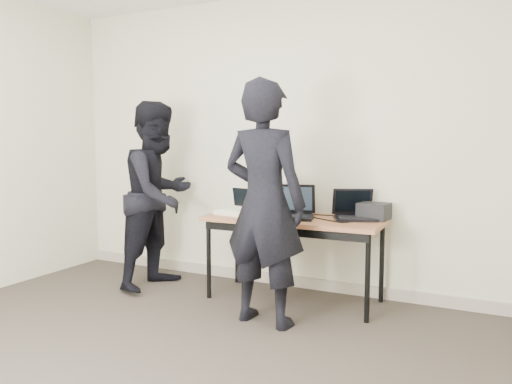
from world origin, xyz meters
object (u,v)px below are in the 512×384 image
Objects in this scene: laptop_right at (354,212)px; person_observer at (159,195)px; person_typist at (264,203)px; laptop_center at (293,210)px; laptop_beige at (238,209)px; desk at (294,224)px; equipment_box at (374,211)px; leather_satchel at (285,199)px.

person_observer is (-1.77, -0.30, 0.09)m from laptop_right.
laptop_center is at bearing -84.16° from person_typist.
laptop_right is at bearing 3.85° from laptop_center.
desk is at bearing 13.21° from laptop_beige.
desk is 0.67m from equipment_box.
laptop_beige is at bearing -77.32° from person_observer.
person_observer is (-1.92, -0.34, 0.07)m from equipment_box.
leather_satchel is 0.81m from equipment_box.
person_typist is at bearing -104.82° from person_observer.
equipment_box is at bearing -123.80° from person_typist.
desk is 4.41× the size of laptop_beige.
person_typist reaches higher than laptop_beige.
person_typist is (-0.48, -0.74, 0.13)m from laptop_right.
laptop_beige is 0.78× the size of laptop_right.
leather_satchel is at bearing 148.67° from laptop_right.
person_observer is (-0.77, -0.12, 0.09)m from laptop_beige.
person_observer reaches higher than laptop_right.
desk is 0.64m from person_typist.
laptop_center is 0.51m from laptop_right.
laptop_beige is 0.79× the size of laptop_center.
laptop_center is at bearing -79.88° from person_observer.
person_observer is (-1.29, -0.15, 0.20)m from desk.
leather_satchel is at bearing -67.42° from person_observer.
equipment_box is 1.01m from person_typist.
desk is at bearing -163.05° from equipment_box.
laptop_center is at bearing -135.13° from desk.
laptop_right is 0.24× the size of person_typist.
laptop_right reaches higher than desk.
leather_satchel is at bearing 127.49° from desk.
leather_satchel is at bearing 46.75° from laptop_beige.
leather_satchel is (0.34, 0.26, 0.08)m from laptop_beige.
laptop_beige is 0.52m from laptop_center.
desk is at bearing 172.93° from laptop_right.
leather_satchel is (-0.18, 0.23, 0.19)m from desk.
person_observer reaches higher than laptop_center.
laptop_center reaches higher than laptop_right.
laptop_beige is at bearing -177.59° from desk.
laptop_right is at bearing -76.43° from person_observer.
equipment_box is at bearing 20.84° from laptop_beige.
equipment_box is at bearing -3.22° from leather_satchel.
laptop_center is 1.80× the size of equipment_box.
person_typist is (0.00, -0.58, 0.13)m from laptop_center.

